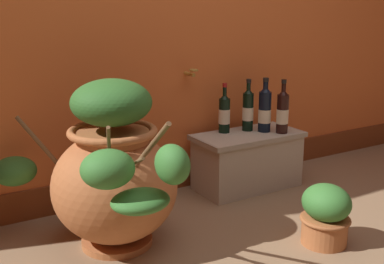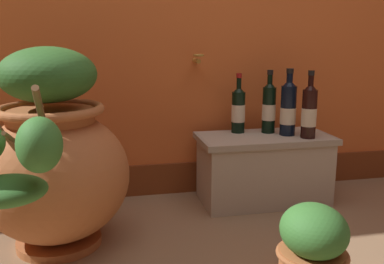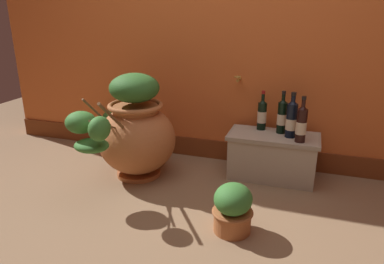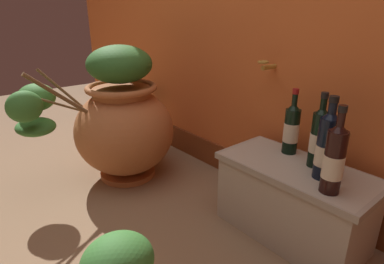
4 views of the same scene
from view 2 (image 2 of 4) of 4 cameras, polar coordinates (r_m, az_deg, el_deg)
name	(u,v)px [view 2 (image 2 of 4)]	position (r m, az deg, el deg)	size (l,w,h in m)	color
terracotta_urn	(49,161)	(1.84, -18.20, -3.57)	(0.81, 1.08, 0.83)	#B26638
stone_ledge	(264,166)	(2.33, 9.37, -4.42)	(0.69, 0.35, 0.36)	#B2A893
wine_bottle_left	(238,109)	(2.32, 6.09, 3.04)	(0.07, 0.07, 0.32)	black
wine_bottle_middle	(288,107)	(2.30, 12.51, 3.20)	(0.08, 0.08, 0.35)	black
wine_bottle_right	(309,110)	(2.26, 15.11, 2.74)	(0.08, 0.08, 0.34)	black
wine_bottle_back	(269,107)	(2.34, 10.05, 3.31)	(0.07, 0.07, 0.33)	black
potted_shrub	(313,247)	(1.60, 15.55, -14.32)	(0.25, 0.25, 0.31)	#B26638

